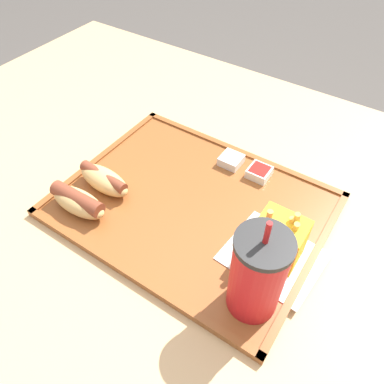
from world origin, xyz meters
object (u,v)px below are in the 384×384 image
Objects in this scene: soda_cup at (257,274)px; hot_dog_near at (104,180)px; sauce_cup_ketchup at (259,172)px; sauce_cup_mayo at (231,160)px; fries_carton at (280,239)px; hot_dog_far at (78,201)px.

soda_cup reaches higher than hot_dog_near.
soda_cup is 4.41× the size of sauce_cup_ketchup.
soda_cup is 4.41× the size of sauce_cup_mayo.
soda_cup is at bearing 114.40° from sauce_cup_ketchup.
fries_carton is at bearing 125.31° from sauce_cup_ketchup.
fries_carton is at bearing -86.75° from soda_cup.
hot_dog_near is at bearing -90.00° from hot_dog_far.
sauce_cup_ketchup is (0.11, -0.24, -0.06)m from soda_cup.
hot_dog_near is 0.29m from sauce_cup_ketchup.
hot_dog_far is 0.98× the size of hot_dog_near.
fries_carton reaches higher than hot_dog_far.
sauce_cup_mayo is (-0.16, -0.19, -0.01)m from hot_dog_near.
hot_dog_near is 2.81× the size of sauce_cup_mayo.
soda_cup is 1.57× the size of hot_dog_near.
sauce_cup_mayo and sauce_cup_ketchup have the same top height.
hot_dog_far reaches higher than hot_dog_near.
hot_dog_far is at bearing 57.44° from sauce_cup_mayo.
sauce_cup_ketchup is at bearing 179.48° from sauce_cup_mayo.
soda_cup reaches higher than fries_carton.
soda_cup reaches higher than hot_dog_far.
hot_dog_far is (0.33, 0.01, -0.05)m from soda_cup.
soda_cup is 1.59× the size of hot_dog_far.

